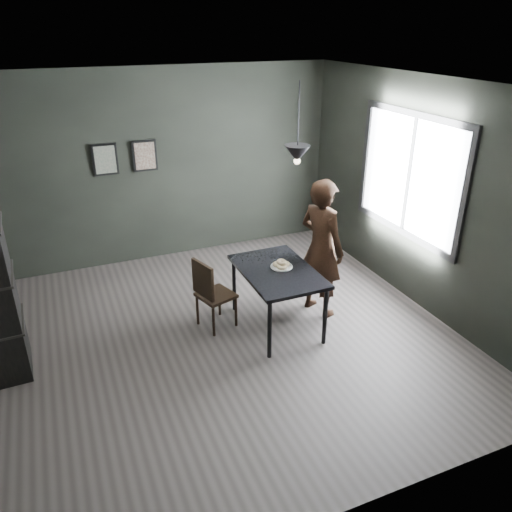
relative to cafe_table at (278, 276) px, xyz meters
name	(u,v)px	position (x,y,z in m)	size (l,w,h in m)	color
ground	(230,336)	(-0.60, 0.00, -0.67)	(5.00, 5.00, 0.00)	#36312F
back_wall	(170,166)	(-0.60, 2.50, 0.73)	(5.00, 0.10, 2.80)	black
ceiling	(223,85)	(-0.60, 0.00, 2.13)	(5.00, 5.00, 0.02)	silver
window_assembly	(409,176)	(1.87, 0.20, 0.93)	(0.04, 1.96, 1.56)	white
cafe_table	(278,276)	(0.00, 0.00, 0.00)	(0.80, 1.20, 0.75)	black
white_plate	(281,267)	(0.06, 0.04, 0.08)	(0.23, 0.23, 0.01)	silver
donut_pile	(282,264)	(0.06, 0.04, 0.12)	(0.20, 0.20, 0.09)	beige
woman	(321,248)	(0.63, 0.12, 0.19)	(0.63, 0.41, 1.73)	black
wood_chair	(210,290)	(-0.74, 0.26, -0.17)	(0.48, 0.48, 0.89)	black
pendant_lamp	(297,154)	(0.25, 0.10, 1.38)	(0.28, 0.28, 0.86)	black
framed_print_left	(105,160)	(-1.50, 2.47, 0.93)	(0.34, 0.04, 0.44)	black
framed_print_right	(145,156)	(-0.95, 2.47, 0.93)	(0.34, 0.04, 0.44)	black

